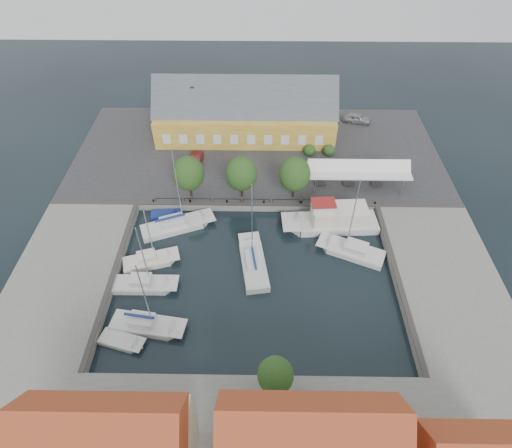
{
  "coord_description": "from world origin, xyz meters",
  "views": [
    {
      "loc": [
        0.57,
        -32.95,
        39.29
      ],
      "look_at": [
        0.0,
        6.0,
        1.5
      ],
      "focal_mm": 30.0,
      "sensor_mm": 36.0,
      "label": 1
    }
  ],
  "objects": [
    {
      "name": "quay_trees",
      "position": [
        -2.0,
        12.0,
        4.88
      ],
      "size": [
        18.2,
        4.2,
        6.3
      ],
      "color": "black",
      "rests_on": "north_quay"
    },
    {
      "name": "launch_nw",
      "position": [
        -12.28,
        8.96,
        0.09
      ],
      "size": [
        4.16,
        2.0,
        0.88
      ],
      "color": "navy",
      "rests_on": "ground"
    },
    {
      "name": "launch_sw",
      "position": [
        -13.58,
        -10.12,
        0.09
      ],
      "size": [
        5.06,
        3.01,
        0.98
      ],
      "color": "silver",
      "rests_on": "ground"
    },
    {
      "name": "east_boat_a",
      "position": [
        11.9,
        2.56,
        0.26
      ],
      "size": [
        8.64,
        5.89,
        11.79
      ],
      "color": "silver",
      "rests_on": "ground"
    },
    {
      "name": "trawler",
      "position": [
        10.08,
        7.3,
        1.02
      ],
      "size": [
        12.77,
        4.44,
        5.0
      ],
      "color": "silver",
      "rests_on": "ground"
    },
    {
      "name": "warehouse",
      "position": [
        -2.6,
        28.36,
        4.43
      ],
      "size": [
        28.56,
        14.0,
        9.55
      ],
      "color": "#B8872C",
      "rests_on": "north_quay"
    },
    {
      "name": "tent_canopy",
      "position": [
        14.0,
        14.5,
        3.68
      ],
      "size": [
        14.0,
        4.0,
        2.83
      ],
      "color": "white",
      "rests_on": "north_quay"
    },
    {
      "name": "west_boat_c",
      "position": [
        -12.59,
        -2.98,
        0.26
      ],
      "size": [
        7.42,
        2.42,
        10.1
      ],
      "color": "silver",
      "rests_on": "ground"
    },
    {
      "name": "car_silver",
      "position": [
        16.74,
        31.69,
        1.78
      ],
      "size": [
        4.9,
        2.86,
        1.57
      ],
      "primitive_type": "imported",
      "rotation": [
        0.0,
        0.0,
        1.34
      ],
      "color": "#9B9DA3",
      "rests_on": "north_quay"
    },
    {
      "name": "west_boat_d",
      "position": [
        -11.34,
        -8.29,
        0.27
      ],
      "size": [
        8.31,
        3.6,
        10.86
      ],
      "color": "silver",
      "rests_on": "ground"
    },
    {
      "name": "ground",
      "position": [
        0.0,
        0.0,
        0.0
      ],
      "size": [
        140.0,
        140.0,
        0.0
      ],
      "primitive_type": "plane",
      "color": "black",
      "rests_on": "ground"
    },
    {
      "name": "east_quay",
      "position": [
        22.0,
        -2.0,
        0.5
      ],
      "size": [
        12.0,
        24.0,
        1.0
      ],
      "primitive_type": "cube",
      "color": "slate",
      "rests_on": "ground"
    },
    {
      "name": "quay_edge_fittings",
      "position": [
        0.02,
        4.75,
        1.06
      ],
      "size": [
        56.0,
        24.72,
        0.4
      ],
      "color": "#383533",
      "rests_on": "north_quay"
    },
    {
      "name": "car_red",
      "position": [
        -9.23,
        18.94,
        1.79
      ],
      "size": [
        2.14,
        4.95,
        1.58
      ],
      "primitive_type": "imported",
      "rotation": [
        0.0,
        0.0,
        -0.1
      ],
      "color": "maroon",
      "rests_on": "north_quay"
    },
    {
      "name": "west_boat_a",
      "position": [
        -10.44,
        6.74,
        0.27
      ],
      "size": [
        9.89,
        6.11,
        12.67
      ],
      "color": "silver",
      "rests_on": "ground"
    },
    {
      "name": "north_quay",
      "position": [
        0.0,
        23.0,
        0.5
      ],
      "size": [
        56.0,
        26.0,
        1.0
      ],
      "primitive_type": "cube",
      "color": "#2D2D30",
      "rests_on": "ground"
    },
    {
      "name": "west_quay",
      "position": [
        -22.0,
        -2.0,
        0.5
      ],
      "size": [
        12.0,
        24.0,
        1.0
      ],
      "primitive_type": "cube",
      "color": "slate",
      "rests_on": "ground"
    },
    {
      "name": "center_sailboat",
      "position": [
        -0.23,
        0.32,
        0.36
      ],
      "size": [
        4.03,
        9.28,
        12.38
      ],
      "color": "silver",
      "rests_on": "ground"
    },
    {
      "name": "west_boat_b",
      "position": [
        -12.69,
        0.62,
        0.26
      ],
      "size": [
        7.01,
        4.12,
        9.42
      ],
      "color": "silver",
      "rests_on": "ground"
    }
  ]
}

